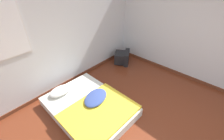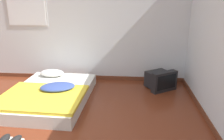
# 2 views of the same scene
# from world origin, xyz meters

# --- Properties ---
(wall_back) EXTENTS (7.36, 0.08, 2.60)m
(wall_back) POSITION_xyz_m (-0.02, 2.84, 1.29)
(wall_back) COLOR silver
(wall_back) RESTS_ON ground_plane
(wall_right) EXTENTS (0.08, 8.03, 2.60)m
(wall_right) POSITION_xyz_m (2.51, 0.00, 1.29)
(wall_right) COLOR silver
(wall_right) RESTS_ON ground_plane
(mattress_bed) EXTENTS (1.45, 1.95, 0.36)m
(mattress_bed) POSITION_xyz_m (-0.24, 1.60, 0.13)
(mattress_bed) COLOR silver
(mattress_bed) RESTS_ON ground_plane
(crt_tv) EXTENTS (0.68, 0.66, 0.42)m
(crt_tv) POSITION_xyz_m (1.89, 2.36, 0.20)
(crt_tv) COLOR black
(crt_tv) RESTS_ON ground_plane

